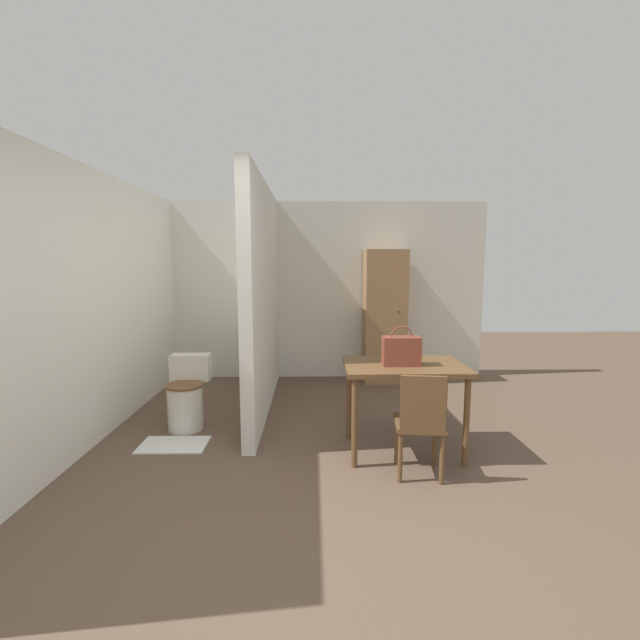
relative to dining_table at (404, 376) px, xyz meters
name	(u,v)px	position (x,y,z in m)	size (l,w,h in m)	color
ground_plane	(310,566)	(-0.80, -1.43, -0.68)	(16.00, 16.00, 0.00)	brown
wall_back	(312,291)	(-0.80, 2.58, 0.57)	(4.93, 0.12, 2.50)	silver
wall_left	(100,304)	(-2.82, 0.55, 0.57)	(0.12, 4.95, 2.50)	silver
partition_wall	(263,299)	(-1.34, 1.22, 0.57)	(0.12, 2.60, 2.50)	silver
dining_table	(404,376)	(0.00, 0.00, 0.00)	(1.02, 0.69, 0.78)	brown
wooden_chair	(420,421)	(0.03, -0.46, -0.23)	(0.40, 0.40, 0.83)	brown
toilet	(187,396)	(-2.05, 0.60, -0.36)	(0.40, 0.51, 0.71)	silver
handbag	(401,350)	(-0.04, -0.04, 0.23)	(0.31, 0.15, 0.34)	brown
wooden_cabinet	(384,316)	(0.21, 2.28, 0.23)	(0.56, 0.47, 1.83)	#997047
bath_mat	(174,445)	(-2.05, 0.15, -0.68)	(0.60, 0.37, 0.01)	silver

